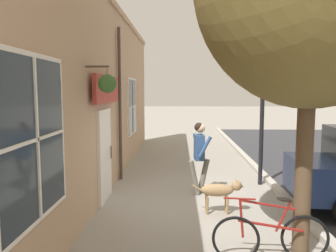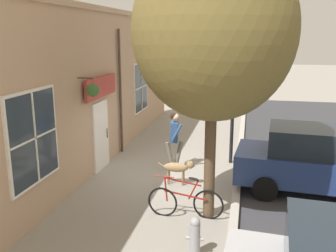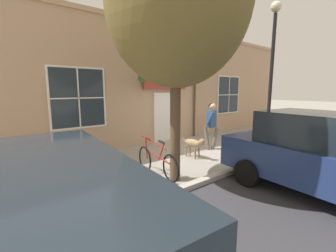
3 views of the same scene
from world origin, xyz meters
name	(u,v)px [view 1 (image 1 of 3)]	position (x,y,z in m)	size (l,w,h in m)	color
ground_plane	(199,202)	(0.00, 0.00, 0.00)	(90.00, 90.00, 0.00)	gray
storefront_facade	(95,94)	(-2.34, 0.01, 2.44)	(0.95, 18.00, 4.87)	tan
pedestrian_walking	(199,151)	(0.03, 0.58, 1.07)	(0.57, 0.55, 1.76)	#6B665B
dog_on_leash	(220,190)	(0.39, -0.67, 0.48)	(1.09, 0.29, 0.72)	#997A51
leaning_bicycle	(270,236)	(0.90, -2.54, 0.38)	(1.74, 0.19, 1.00)	black
street_lamp	(264,64)	(1.72, 1.45, 3.21)	(0.32, 0.32, 4.92)	black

